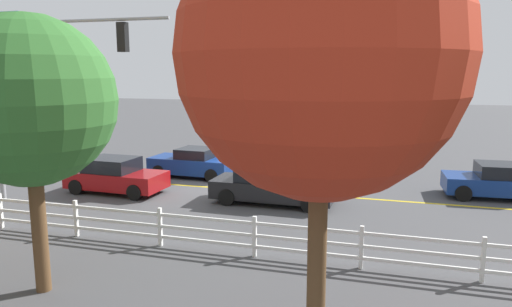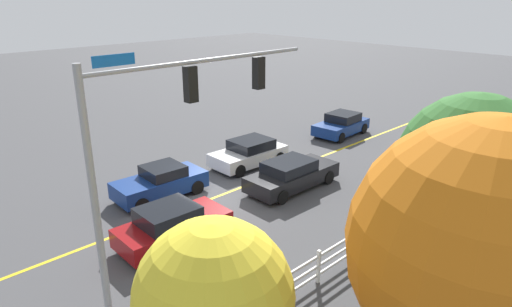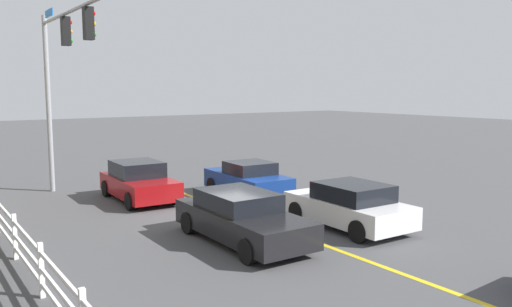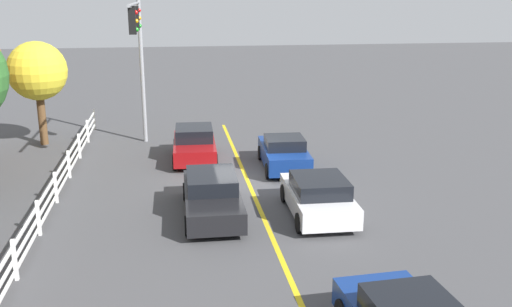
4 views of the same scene
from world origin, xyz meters
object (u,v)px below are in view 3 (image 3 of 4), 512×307
(car_1, at_px, (241,218))
(car_4, at_px, (349,206))
(car_3, at_px, (248,180))
(car_2, at_px, (139,182))

(car_1, xyz_separation_m, car_4, (-0.62, -3.53, -0.00))
(car_1, bearing_deg, car_4, 80.78)
(car_3, bearing_deg, car_1, 147.25)
(car_2, relative_size, car_4, 1.01)
(car_2, xyz_separation_m, car_3, (-1.91, -3.72, -0.03))
(car_1, relative_size, car_2, 1.14)
(car_2, bearing_deg, car_1, 4.11)
(car_1, bearing_deg, car_2, -176.94)
(car_1, relative_size, car_4, 1.15)
(car_1, xyz_separation_m, car_3, (4.84, -3.44, -0.01))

